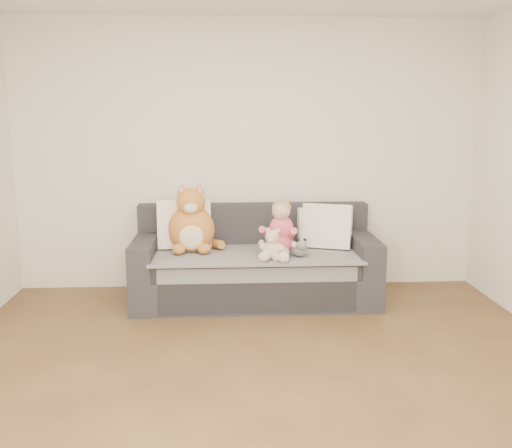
{
  "coord_description": "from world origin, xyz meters",
  "views": [
    {
      "loc": [
        -0.23,
        -3.05,
        1.72
      ],
      "look_at": [
        0.04,
        1.87,
        0.75
      ],
      "focal_mm": 40.0,
      "sensor_mm": 36.0,
      "label": 1
    }
  ],
  "objects_px": {
    "toddler": "(280,232)",
    "sippy_cup": "(274,248)",
    "plush_cat": "(192,225)",
    "teddy_bear": "(272,247)",
    "sofa": "(255,266)"
  },
  "relations": [
    {
      "from": "toddler",
      "to": "sippy_cup",
      "type": "height_order",
      "value": "toddler"
    },
    {
      "from": "plush_cat",
      "to": "teddy_bear",
      "type": "relative_size",
      "value": 2.31
    },
    {
      "from": "teddy_bear",
      "to": "sippy_cup",
      "type": "bearing_deg",
      "value": 102.68
    },
    {
      "from": "sofa",
      "to": "teddy_bear",
      "type": "bearing_deg",
      "value": -70.37
    },
    {
      "from": "teddy_bear",
      "to": "toddler",
      "type": "bearing_deg",
      "value": 85.97
    },
    {
      "from": "teddy_bear",
      "to": "sofa",
      "type": "bearing_deg",
      "value": 131.5
    },
    {
      "from": "plush_cat",
      "to": "sippy_cup",
      "type": "relative_size",
      "value": 5.71
    },
    {
      "from": "plush_cat",
      "to": "sofa",
      "type": "bearing_deg",
      "value": -1.46
    },
    {
      "from": "toddler",
      "to": "teddy_bear",
      "type": "xyz_separation_m",
      "value": [
        -0.09,
        -0.18,
        -0.09
      ]
    },
    {
      "from": "plush_cat",
      "to": "sippy_cup",
      "type": "height_order",
      "value": "plush_cat"
    },
    {
      "from": "sippy_cup",
      "to": "plush_cat",
      "type": "bearing_deg",
      "value": 166.05
    },
    {
      "from": "toddler",
      "to": "sippy_cup",
      "type": "distance_m",
      "value": 0.16
    },
    {
      "from": "toddler",
      "to": "sippy_cup",
      "type": "xyz_separation_m",
      "value": [
        -0.06,
        -0.0,
        -0.15
      ]
    },
    {
      "from": "toddler",
      "to": "plush_cat",
      "type": "height_order",
      "value": "plush_cat"
    },
    {
      "from": "sofa",
      "to": "plush_cat",
      "type": "distance_m",
      "value": 0.7
    }
  ]
}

